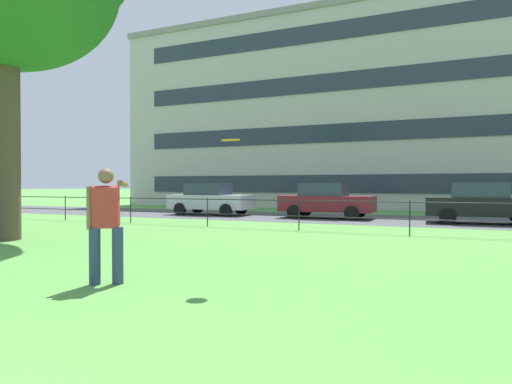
{
  "coord_description": "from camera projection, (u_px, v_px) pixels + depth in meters",
  "views": [
    {
      "loc": [
        2.77,
        0.02,
        1.43
      ],
      "look_at": [
        -1.31,
        9.28,
        1.28
      ],
      "focal_mm": 31.17,
      "sensor_mm": 36.0,
      "label": 1
    }
  ],
  "objects": [
    {
      "name": "street_strip",
      "position": [
        379.0,
        219.0,
        18.66
      ],
      "size": [
        80.0,
        6.08,
        0.01
      ],
      "primitive_type": "cube",
      "color": "#4C4C51",
      "rests_on": "ground"
    },
    {
      "name": "park_fence",
      "position": [
        352.0,
        211.0,
        13.51
      ],
      "size": [
        30.28,
        0.04,
        1.0
      ],
      "color": "black",
      "rests_on": "ground"
    },
    {
      "name": "person_thrower",
      "position": [
        106.0,
        222.0,
        6.44
      ],
      "size": [
        0.46,
        0.88,
        1.68
      ],
      "color": "navy",
      "rests_on": "ground"
    },
    {
      "name": "frisbee",
      "position": [
        231.0,
        140.0,
        6.55
      ],
      "size": [
        0.3,
        0.3,
        0.05
      ],
      "color": "orange"
    },
    {
      "name": "car_silver_far_left",
      "position": [
        210.0,
        199.0,
        21.58
      ],
      "size": [
        4.01,
        1.84,
        1.54
      ],
      "color": "#B7BABF",
      "rests_on": "ground"
    },
    {
      "name": "car_maroon_far_right",
      "position": [
        326.0,
        200.0,
        19.38
      ],
      "size": [
        4.0,
        1.82,
        1.54
      ],
      "color": "maroon",
      "rests_on": "ground"
    },
    {
      "name": "car_black_center",
      "position": [
        482.0,
        203.0,
        16.56
      ],
      "size": [
        4.06,
        1.92,
        1.54
      ],
      "color": "black",
      "rests_on": "ground"
    },
    {
      "name": "apartment_building_background",
      "position": [
        333.0,
        119.0,
        32.43
      ],
      "size": [
        28.0,
        11.53,
        12.64
      ],
      "color": "#B7B2AD",
      "rests_on": "ground"
    }
  ]
}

